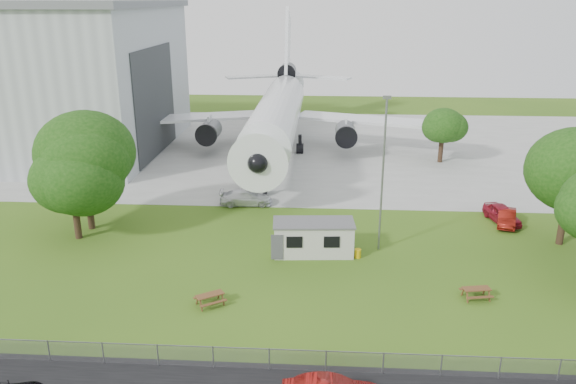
# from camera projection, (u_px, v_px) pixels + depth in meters

# --- Properties ---
(ground) EXTENTS (160.00, 160.00, 0.00)m
(ground) POSITION_uv_depth(u_px,v_px,m) (268.00, 284.00, 38.94)
(ground) COLOR #51791E
(concrete_apron) EXTENTS (120.00, 46.00, 0.03)m
(concrete_apron) POSITION_uv_depth(u_px,v_px,m) (295.00, 147.00, 74.79)
(concrete_apron) COLOR #B7B7B2
(concrete_apron) RESTS_ON ground
(hangar) EXTENTS (43.00, 31.00, 18.55)m
(hangar) POSITION_uv_depth(u_px,v_px,m) (0.00, 75.00, 72.03)
(hangar) COLOR #B2B7BC
(hangar) RESTS_ON ground
(airliner) EXTENTS (46.36, 47.73, 17.69)m
(airliner) POSITION_uv_depth(u_px,v_px,m) (278.00, 111.00, 71.17)
(airliner) COLOR white
(airliner) RESTS_ON ground
(site_cabin) EXTENTS (6.84, 3.12, 2.62)m
(site_cabin) POSITION_uv_depth(u_px,v_px,m) (314.00, 238.00, 43.19)
(site_cabin) COLOR beige
(site_cabin) RESTS_ON ground
(picnic_west) EXTENTS (2.33, 2.24, 0.76)m
(picnic_west) POSITION_uv_depth(u_px,v_px,m) (210.00, 305.00, 36.25)
(picnic_west) COLOR brown
(picnic_west) RESTS_ON ground
(picnic_east) EXTENTS (2.03, 1.79, 0.76)m
(picnic_east) POSITION_uv_depth(u_px,v_px,m) (475.00, 298.00, 37.02)
(picnic_east) COLOR brown
(picnic_east) RESTS_ON ground
(fence) EXTENTS (58.00, 0.04, 1.30)m
(fence) POSITION_uv_depth(u_px,v_px,m) (251.00, 369.00, 29.98)
(fence) COLOR gray
(fence) RESTS_ON ground
(lamp_mast) EXTENTS (0.16, 0.16, 12.00)m
(lamp_mast) POSITION_uv_depth(u_px,v_px,m) (383.00, 177.00, 42.36)
(lamp_mast) COLOR slate
(lamp_mast) RESTS_ON ground
(tree_west_big) EXTENTS (8.98, 8.98, 10.62)m
(tree_west_big) POSITION_uv_depth(u_px,v_px,m) (84.00, 160.00, 46.34)
(tree_west_big) COLOR #382619
(tree_west_big) RESTS_ON ground
(tree_west_small) EXTENTS (7.60, 7.60, 8.54)m
(tree_west_small) POSITION_uv_depth(u_px,v_px,m) (72.00, 184.00, 44.84)
(tree_west_small) COLOR #382619
(tree_west_small) RESTS_ON ground
(tree_east_back) EXTENTS (8.48, 8.48, 10.11)m
(tree_east_back) POSITION_uv_depth(u_px,v_px,m) (571.00, 174.00, 43.38)
(tree_east_back) COLOR #382619
(tree_east_back) RESTS_ON ground
(tree_far_apron) EXTENTS (5.54, 5.54, 7.49)m
(tree_far_apron) POSITION_uv_depth(u_px,v_px,m) (443.00, 124.00, 66.35)
(tree_far_apron) COLOR #382619
(tree_far_apron) RESTS_ON ground
(car_ne_hatch) EXTENTS (2.68, 4.78, 1.54)m
(car_ne_hatch) POSITION_uv_depth(u_px,v_px,m) (502.00, 214.00, 49.38)
(car_ne_hatch) COLOR maroon
(car_ne_hatch) RESTS_ON ground
(car_ne_sedan) EXTENTS (2.58, 4.36, 1.36)m
(car_ne_sedan) POSITION_uv_depth(u_px,v_px,m) (507.00, 218.00, 48.85)
(car_ne_sedan) COLOR maroon
(car_ne_sedan) RESTS_ON ground
(car_apron_van) EXTENTS (5.15, 2.43, 1.45)m
(car_apron_van) POSITION_uv_depth(u_px,v_px,m) (246.00, 198.00, 53.60)
(car_apron_van) COLOR white
(car_apron_van) RESTS_ON ground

